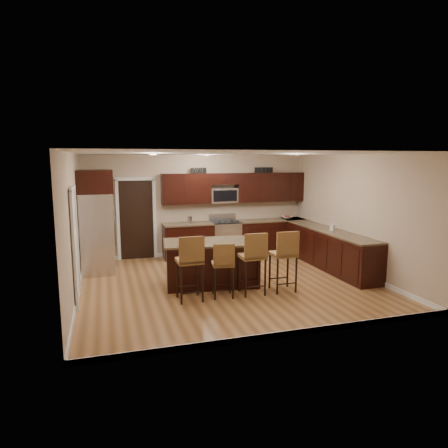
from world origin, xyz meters
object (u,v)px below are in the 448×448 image
object	(u,v)px
refrigerator	(97,221)
stool_right	(253,256)
stool_left	(190,260)
stool_mid	(223,264)
stool_extra	(285,254)
island	(212,264)
range	(225,238)

from	to	relation	value
refrigerator	stool_right	bearing A→B (deg)	-41.32
stool_left	stool_mid	world-z (taller)	stool_left
stool_left	stool_extra	xyz separation A→B (m)	(1.88, 0.00, -0.01)
island	stool_extra	size ratio (longest dim) A/B	1.69
island	stool_extra	xyz separation A→B (m)	(1.24, -0.85, 0.33)
island	refrigerator	bearing A→B (deg)	151.28
refrigerator	stool_extra	bearing A→B (deg)	-35.61
stool_left	stool_extra	distance (m)	1.88
range	stool_mid	xyz separation A→B (m)	(-1.04, -3.28, 0.19)
range	stool_left	distance (m)	3.70
stool_left	stool_extra	world-z (taller)	stool_left
island	stool_extra	world-z (taller)	stool_extra
range	stool_mid	world-z (taller)	range
range	stool_extra	size ratio (longest dim) A/B	0.91
stool_mid	refrigerator	xyz separation A→B (m)	(-2.26, 2.50, 0.55)
range	island	size ratio (longest dim) A/B	0.54
island	stool_left	xyz separation A→B (m)	(-0.63, -0.85, 0.34)
island	refrigerator	size ratio (longest dim) A/B	0.88
stool_mid	refrigerator	size ratio (longest dim) A/B	0.45
stool_left	stool_right	xyz separation A→B (m)	(1.23, 0.00, -0.01)
stool_mid	refrigerator	bearing A→B (deg)	141.00
stool_right	refrigerator	world-z (taller)	refrigerator
stool_mid	stool_extra	world-z (taller)	stool_extra
refrigerator	stool_extra	xyz separation A→B (m)	(3.51, -2.51, -0.44)
stool_left	stool_mid	size ratio (longest dim) A/B	1.17
island	stool_right	bearing A→B (deg)	-47.56
stool_right	stool_extra	bearing A→B (deg)	0.94
stool_right	stool_extra	distance (m)	0.65
stool_left	stool_extra	bearing A→B (deg)	-0.88
stool_mid	stool_right	world-z (taller)	stool_right
range	island	xyz separation A→B (m)	(-1.03, -2.44, -0.04)
stool_extra	stool_left	bearing A→B (deg)	-179.04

